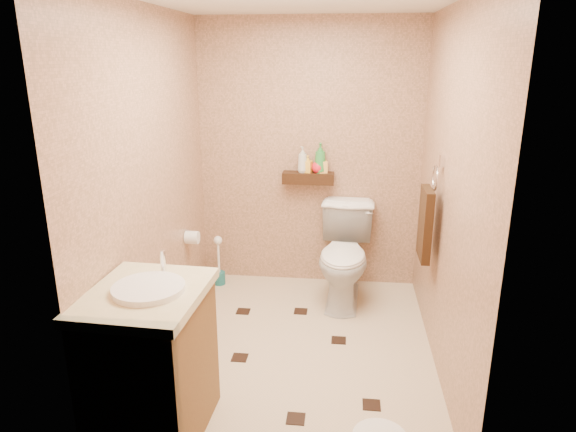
# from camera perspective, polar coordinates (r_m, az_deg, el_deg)

# --- Properties ---
(ground) EXTENTS (2.50, 2.50, 0.00)m
(ground) POSITION_cam_1_polar(r_m,az_deg,el_deg) (3.92, 0.72, -14.47)
(ground) COLOR beige
(ground) RESTS_ON ground
(wall_back) EXTENTS (2.00, 0.04, 2.40)m
(wall_back) POSITION_cam_1_polar(r_m,az_deg,el_deg) (4.65, 2.36, 6.63)
(wall_back) COLOR tan
(wall_back) RESTS_ON ground
(wall_front) EXTENTS (2.00, 0.04, 2.40)m
(wall_front) POSITION_cam_1_polar(r_m,az_deg,el_deg) (2.26, -2.41, -5.20)
(wall_front) COLOR tan
(wall_front) RESTS_ON ground
(wall_left) EXTENTS (0.04, 2.50, 2.40)m
(wall_left) POSITION_cam_1_polar(r_m,az_deg,el_deg) (3.67, -14.94, 3.13)
(wall_left) COLOR tan
(wall_left) RESTS_ON ground
(wall_right) EXTENTS (0.04, 2.50, 2.40)m
(wall_right) POSITION_cam_1_polar(r_m,az_deg,el_deg) (3.49, 17.39, 2.18)
(wall_right) COLOR tan
(wall_right) RESTS_ON ground
(wall_shelf) EXTENTS (0.46, 0.14, 0.10)m
(wall_shelf) POSITION_cam_1_polar(r_m,az_deg,el_deg) (4.61, 2.26, 4.25)
(wall_shelf) COLOR #311C0D
(wall_shelf) RESTS_ON wall_back
(floor_accents) EXTENTS (1.14, 1.45, 0.01)m
(floor_accents) POSITION_cam_1_polar(r_m,az_deg,el_deg) (3.87, 0.84, -14.84)
(floor_accents) COLOR black
(floor_accents) RESTS_ON ground
(toilet) EXTENTS (0.51, 0.84, 0.84)m
(toilet) POSITION_cam_1_polar(r_m,az_deg,el_deg) (4.46, 6.32, -4.43)
(toilet) COLOR white
(toilet) RESTS_ON ground
(vanity) EXTENTS (0.63, 0.75, 1.02)m
(vanity) POSITION_cam_1_polar(r_m,az_deg,el_deg) (3.04, -14.94, -15.32)
(vanity) COLOR brown
(vanity) RESTS_ON ground
(toilet_brush) EXTENTS (0.11, 0.11, 0.48)m
(toilet_brush) POSITION_cam_1_polar(r_m,az_deg,el_deg) (4.88, -7.67, -5.68)
(toilet_brush) COLOR #196367
(toilet_brush) RESTS_ON ground
(towel_ring) EXTENTS (0.12, 0.30, 0.76)m
(towel_ring) POSITION_cam_1_polar(r_m,az_deg,el_deg) (3.78, 15.10, -0.51)
(towel_ring) COLOR silver
(towel_ring) RESTS_ON wall_right
(toilet_paper) EXTENTS (0.12, 0.11, 0.12)m
(toilet_paper) POSITION_cam_1_polar(r_m,az_deg,el_deg) (4.41, -10.62, -2.35)
(toilet_paper) COLOR white
(toilet_paper) RESTS_ON wall_left
(bottle_a) EXTENTS (0.12, 0.12, 0.23)m
(bottle_a) POSITION_cam_1_polar(r_m,az_deg,el_deg) (4.58, 1.63, 6.29)
(bottle_a) COLOR beige
(bottle_a) RESTS_ON wall_shelf
(bottle_b) EXTENTS (0.09, 0.09, 0.16)m
(bottle_b) POSITION_cam_1_polar(r_m,az_deg,el_deg) (4.59, 2.22, 5.81)
(bottle_b) COLOR yellow
(bottle_b) RESTS_ON wall_shelf
(bottle_c) EXTENTS (0.16, 0.16, 0.15)m
(bottle_c) POSITION_cam_1_polar(r_m,az_deg,el_deg) (4.58, 3.37, 5.72)
(bottle_c) COLOR red
(bottle_c) RESTS_ON wall_shelf
(bottle_d) EXTENTS (0.11, 0.11, 0.27)m
(bottle_d) POSITION_cam_1_polar(r_m,az_deg,el_deg) (4.57, 3.60, 6.45)
(bottle_d) COLOR #2E8A3B
(bottle_d) RESTS_ON wall_shelf
(bottle_e) EXTENTS (0.09, 0.09, 0.16)m
(bottle_e) POSITION_cam_1_polar(r_m,az_deg,el_deg) (4.58, 3.92, 5.78)
(bottle_e) COLOR #FEBC54
(bottle_e) RESTS_ON wall_shelf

